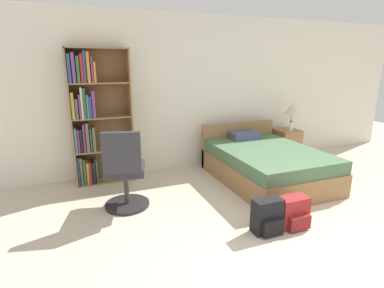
{
  "coord_description": "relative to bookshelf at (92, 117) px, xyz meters",
  "views": [
    {
      "loc": [
        -1.99,
        -1.65,
        1.8
      ],
      "look_at": [
        -0.55,
        1.98,
        0.75
      ],
      "focal_mm": 28.0,
      "sensor_mm": 36.0,
      "label": 1
    }
  ],
  "objects": [
    {
      "name": "table_lamp",
      "position": [
        3.55,
        -0.13,
        -0.05
      ],
      "size": [
        0.25,
        0.25,
        0.5
      ],
      "color": "tan",
      "rests_on": "nightstand"
    },
    {
      "name": "backpack_red",
      "position": [
        1.96,
        -2.21,
        -0.86
      ],
      "size": [
        0.35,
        0.26,
        0.35
      ],
      "color": "maroon",
      "rests_on": "ground_plane"
    },
    {
      "name": "bookshelf",
      "position": [
        0.0,
        0.0,
        0.0
      ],
      "size": [
        0.88,
        0.32,
        2.02
      ],
      "color": "olive",
      "rests_on": "ground_plane"
    },
    {
      "name": "water_bottle",
      "position": [
        3.49,
        -0.23,
        -0.35
      ],
      "size": [
        0.07,
        0.07,
        0.19
      ],
      "color": "silver",
      "rests_on": "nightstand"
    },
    {
      "name": "nightstand",
      "position": [
        3.49,
        -0.12,
        -0.73
      ],
      "size": [
        0.42,
        0.48,
        0.59
      ],
      "color": "olive",
      "rests_on": "ground_plane"
    },
    {
      "name": "wall_back",
      "position": [
        1.75,
        0.24,
        0.27
      ],
      "size": [
        9.0,
        0.06,
        2.6
      ],
      "color": "silver",
      "rests_on": "ground_plane"
    },
    {
      "name": "backpack_black",
      "position": [
        1.61,
        -2.21,
        -0.84
      ],
      "size": [
        0.32,
        0.23,
        0.39
      ],
      "color": "black",
      "rests_on": "ground_plane"
    },
    {
      "name": "office_chair",
      "position": [
        0.27,
        -1.09,
        -0.55
      ],
      "size": [
        0.58,
        0.66,
        1.05
      ],
      "color": "#232326",
      "rests_on": "ground_plane"
    },
    {
      "name": "ground_plane",
      "position": [
        1.75,
        -2.99,
        -1.03
      ],
      "size": [
        14.0,
        14.0,
        0.0
      ],
      "primitive_type": "plane",
      "color": "beige"
    },
    {
      "name": "bed",
      "position": [
        2.49,
        -0.88,
        -0.75
      ],
      "size": [
        1.4,
        1.92,
        0.78
      ],
      "color": "olive",
      "rests_on": "ground_plane"
    }
  ]
}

